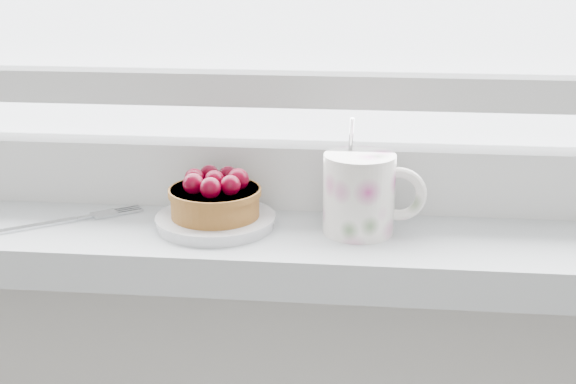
# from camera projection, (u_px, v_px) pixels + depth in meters

# --- Properties ---
(saucer) EXTENTS (0.12, 0.12, 0.01)m
(saucer) POSITION_uv_depth(u_px,v_px,m) (216.00, 221.00, 0.83)
(saucer) COLOR silver
(saucer) RESTS_ON windowsill
(raspberry_tart) EXTENTS (0.10, 0.10, 0.05)m
(raspberry_tart) POSITION_uv_depth(u_px,v_px,m) (215.00, 196.00, 0.82)
(raspberry_tart) COLOR brown
(raspberry_tart) RESTS_ON saucer
(floral_mug) EXTENTS (0.10, 0.07, 0.12)m
(floral_mug) POSITION_uv_depth(u_px,v_px,m) (362.00, 192.00, 0.80)
(floral_mug) COLOR white
(floral_mug) RESTS_ON windowsill
(fork) EXTENTS (0.15, 0.11, 0.00)m
(fork) POSITION_uv_depth(u_px,v_px,m) (63.00, 221.00, 0.84)
(fork) COLOR silver
(fork) RESTS_ON windowsill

